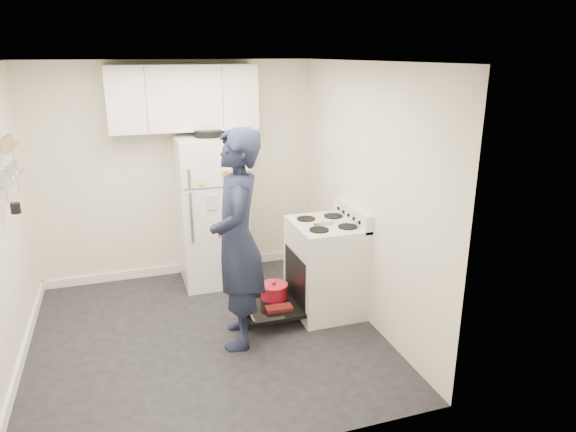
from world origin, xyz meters
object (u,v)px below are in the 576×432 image
object	(u,v)px
refrigerator	(212,210)
person	(237,240)
open_oven_door	(271,298)
electric_range	(324,268)

from	to	relation	value
refrigerator	person	size ratio (longest dim) A/B	0.89
open_oven_door	refrigerator	xyz separation A→B (m)	(-0.39, 1.05, 0.67)
electric_range	person	size ratio (longest dim) A/B	0.56
refrigerator	person	world-z (taller)	person
open_oven_door	person	xyz separation A→B (m)	(-0.41, -0.36, 0.80)
electric_range	person	xyz separation A→B (m)	(-0.96, -0.31, 0.52)
electric_range	person	bearing A→B (deg)	-162.27
electric_range	open_oven_door	distance (m)	0.62
open_oven_door	refrigerator	world-z (taller)	refrigerator
refrigerator	person	xyz separation A→B (m)	(-0.02, -1.41, 0.14)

